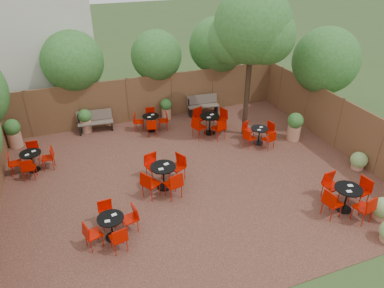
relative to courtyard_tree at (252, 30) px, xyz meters
name	(u,v)px	position (x,y,z in m)	size (l,w,h in m)	color
ground	(191,177)	(-3.16, -2.14, -4.23)	(80.00, 80.00, 0.00)	#354F23
courtyard_paving	(191,177)	(-3.16, -2.14, -4.22)	(12.00, 10.00, 0.02)	#3C2018
fence_back	(151,98)	(-3.16, 2.86, -3.23)	(12.00, 0.08, 2.00)	#4E371D
fence_right	(339,123)	(2.84, -2.14, -3.23)	(0.08, 10.00, 2.00)	#4E371D
neighbour_building	(27,22)	(-7.66, 5.86, -0.23)	(5.00, 4.00, 8.00)	beige
overhang_foliage	(119,80)	(-4.81, 0.67, -1.46)	(15.94, 10.80, 2.79)	#296320
courtyard_tree	(252,30)	(0.00, 0.00, 0.00)	(2.90, 2.82, 5.79)	black
park_bench_left	(95,121)	(-5.70, 2.48, -3.75)	(1.47, 0.60, 0.89)	brown
park_bench_right	(203,104)	(-0.84, 2.48, -3.75)	(1.47, 0.60, 0.88)	brown
bistro_tables	(188,158)	(-3.07, -1.64, -3.77)	(10.21, 8.53, 0.94)	black
planters	(144,123)	(-3.91, 1.32, -3.63)	(11.08, 4.25, 1.14)	#B17658
low_shrubs	(376,197)	(1.53, -5.51, -3.90)	(2.36, 3.64, 0.68)	#B17658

